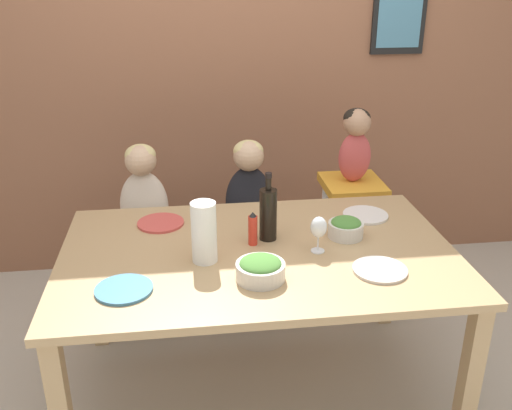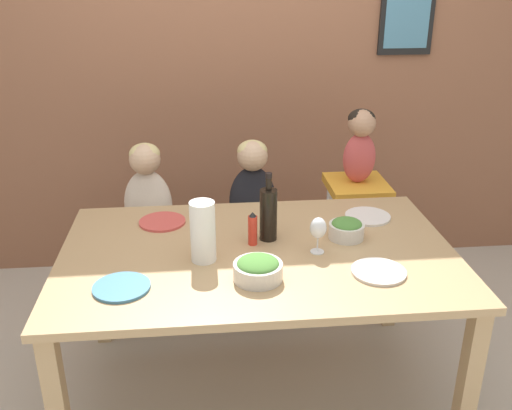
{
  "view_description": "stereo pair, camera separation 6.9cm",
  "coord_description": "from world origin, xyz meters",
  "px_view_note": "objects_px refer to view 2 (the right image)",
  "views": [
    {
      "loc": [
        -0.29,
        -2.19,
        1.91
      ],
      "look_at": [
        0.0,
        0.08,
        0.94
      ],
      "focal_mm": 40.0,
      "sensor_mm": 36.0,
      "label": 1
    },
    {
      "loc": [
        -0.22,
        -2.19,
        1.91
      ],
      "look_at": [
        0.0,
        0.08,
        0.94
      ],
      "focal_mm": 40.0,
      "sensor_mm": 36.0,
      "label": 2
    }
  ],
  "objects_px": {
    "wine_bottle": "(268,213)",
    "salad_bowl_small": "(347,229)",
    "wine_glass_near": "(318,229)",
    "chair_right_highchair": "(355,209)",
    "person_child_center": "(252,185)",
    "chair_far_left": "(152,249)",
    "person_baby_right": "(361,139)",
    "chair_far_center": "(253,244)",
    "person_child_left": "(147,189)",
    "paper_towel_roll": "(203,232)",
    "dinner_plate_front_right": "(379,272)",
    "dinner_plate_back_right": "(368,216)",
    "dinner_plate_back_left": "(162,222)",
    "salad_bowl_large": "(258,269)",
    "dinner_plate_front_left": "(122,287)"
  },
  "relations": [
    {
      "from": "wine_bottle",
      "to": "salad_bowl_small",
      "type": "bearing_deg",
      "value": -4.1
    },
    {
      "from": "chair_right_highchair",
      "to": "person_baby_right",
      "type": "relative_size",
      "value": 1.8
    },
    {
      "from": "person_child_left",
      "to": "salad_bowl_small",
      "type": "height_order",
      "value": "person_child_left"
    },
    {
      "from": "person_child_left",
      "to": "wine_bottle",
      "type": "relative_size",
      "value": 1.77
    },
    {
      "from": "wine_bottle",
      "to": "paper_towel_roll",
      "type": "xyz_separation_m",
      "value": [
        -0.29,
        -0.17,
        0.0
      ]
    },
    {
      "from": "person_child_center",
      "to": "dinner_plate_front_left",
      "type": "bearing_deg",
      "value": -119.97
    },
    {
      "from": "person_child_left",
      "to": "dinner_plate_back_left",
      "type": "xyz_separation_m",
      "value": [
        0.11,
        -0.45,
        0.0
      ]
    },
    {
      "from": "wine_glass_near",
      "to": "dinner_plate_front_right",
      "type": "xyz_separation_m",
      "value": [
        0.21,
        -0.2,
        -0.11
      ]
    },
    {
      "from": "person_child_center",
      "to": "salad_bowl_small",
      "type": "distance_m",
      "value": 0.79
    },
    {
      "from": "dinner_plate_back_left",
      "to": "wine_glass_near",
      "type": "bearing_deg",
      "value": -28.29
    },
    {
      "from": "dinner_plate_back_right",
      "to": "dinner_plate_front_right",
      "type": "height_order",
      "value": "same"
    },
    {
      "from": "wine_bottle",
      "to": "chair_far_left",
      "type": "bearing_deg",
      "value": 131.55
    },
    {
      "from": "paper_towel_roll",
      "to": "dinner_plate_back_right",
      "type": "xyz_separation_m",
      "value": [
        0.81,
        0.35,
        -0.13
      ]
    },
    {
      "from": "paper_towel_roll",
      "to": "dinner_plate_front_right",
      "type": "distance_m",
      "value": 0.73
    },
    {
      "from": "dinner_plate_front_left",
      "to": "dinner_plate_front_right",
      "type": "relative_size",
      "value": 1.0
    },
    {
      "from": "wine_glass_near",
      "to": "salad_bowl_small",
      "type": "xyz_separation_m",
      "value": [
        0.16,
        0.12,
        -0.07
      ]
    },
    {
      "from": "dinner_plate_back_right",
      "to": "person_child_center",
      "type": "bearing_deg",
      "value": 136.97
    },
    {
      "from": "person_baby_right",
      "to": "dinner_plate_front_left",
      "type": "relative_size",
      "value": 1.9
    },
    {
      "from": "person_child_left",
      "to": "salad_bowl_large",
      "type": "relative_size",
      "value": 2.85
    },
    {
      "from": "person_baby_right",
      "to": "salad_bowl_small",
      "type": "distance_m",
      "value": 0.77
    },
    {
      "from": "salad_bowl_large",
      "to": "salad_bowl_small",
      "type": "height_order",
      "value": "same"
    },
    {
      "from": "person_baby_right",
      "to": "dinner_plate_front_right",
      "type": "bearing_deg",
      "value": -100.25
    },
    {
      "from": "chair_far_left",
      "to": "person_child_center",
      "type": "bearing_deg",
      "value": 0.13
    },
    {
      "from": "person_child_left",
      "to": "wine_bottle",
      "type": "xyz_separation_m",
      "value": [
        0.59,
        -0.67,
        0.13
      ]
    },
    {
      "from": "chair_far_left",
      "to": "person_baby_right",
      "type": "bearing_deg",
      "value": 0.09
    },
    {
      "from": "chair_far_center",
      "to": "dinner_plate_front_right",
      "type": "distance_m",
      "value": 1.17
    },
    {
      "from": "wine_bottle",
      "to": "salad_bowl_large",
      "type": "height_order",
      "value": "wine_bottle"
    },
    {
      "from": "chair_far_left",
      "to": "dinner_plate_back_left",
      "type": "xyz_separation_m",
      "value": [
        0.11,
        -0.45,
        0.38
      ]
    },
    {
      "from": "chair_far_center",
      "to": "person_child_left",
      "type": "height_order",
      "value": "person_child_left"
    },
    {
      "from": "paper_towel_roll",
      "to": "dinner_plate_back_right",
      "type": "bearing_deg",
      "value": 23.73
    },
    {
      "from": "person_child_left",
      "to": "wine_glass_near",
      "type": "bearing_deg",
      "value": -46.11
    },
    {
      "from": "salad_bowl_small",
      "to": "chair_right_highchair",
      "type": "bearing_deg",
      "value": 71.04
    },
    {
      "from": "chair_far_left",
      "to": "dinner_plate_back_right",
      "type": "distance_m",
      "value": 1.27
    },
    {
      "from": "paper_towel_roll",
      "to": "person_child_left",
      "type": "bearing_deg",
      "value": 109.68
    },
    {
      "from": "person_child_left",
      "to": "dinner_plate_back_right",
      "type": "xyz_separation_m",
      "value": [
        1.11,
        -0.49,
        0.0
      ]
    },
    {
      "from": "person_baby_right",
      "to": "wine_bottle",
      "type": "distance_m",
      "value": 0.91
    },
    {
      "from": "chair_far_center",
      "to": "chair_right_highchair",
      "type": "bearing_deg",
      "value": 0.0
    },
    {
      "from": "person_child_center",
      "to": "dinner_plate_front_right",
      "type": "relative_size",
      "value": 2.52
    },
    {
      "from": "wine_bottle",
      "to": "dinner_plate_back_right",
      "type": "xyz_separation_m",
      "value": [
        0.51,
        0.18,
        -0.12
      ]
    },
    {
      "from": "chair_far_center",
      "to": "paper_towel_roll",
      "type": "distance_m",
      "value": 1.02
    },
    {
      "from": "wine_bottle",
      "to": "wine_glass_near",
      "type": "relative_size",
      "value": 1.95
    },
    {
      "from": "chair_right_highchair",
      "to": "dinner_plate_back_left",
      "type": "relative_size",
      "value": 3.42
    },
    {
      "from": "wine_bottle",
      "to": "dinner_plate_front_right",
      "type": "height_order",
      "value": "wine_bottle"
    },
    {
      "from": "person_child_left",
      "to": "wine_glass_near",
      "type": "relative_size",
      "value": 3.45
    },
    {
      "from": "paper_towel_roll",
      "to": "salad_bowl_small",
      "type": "bearing_deg",
      "value": 12.72
    },
    {
      "from": "chair_far_left",
      "to": "person_baby_right",
      "type": "distance_m",
      "value": 1.34
    },
    {
      "from": "chair_right_highchair",
      "to": "person_child_center",
      "type": "distance_m",
      "value": 0.63
    },
    {
      "from": "wine_bottle",
      "to": "dinner_plate_back_right",
      "type": "bearing_deg",
      "value": 19.63
    },
    {
      "from": "person_child_center",
      "to": "paper_towel_roll",
      "type": "relative_size",
      "value": 2.13
    },
    {
      "from": "chair_right_highchair",
      "to": "dinner_plate_back_left",
      "type": "xyz_separation_m",
      "value": [
        -1.08,
        -0.45,
        0.17
      ]
    }
  ]
}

